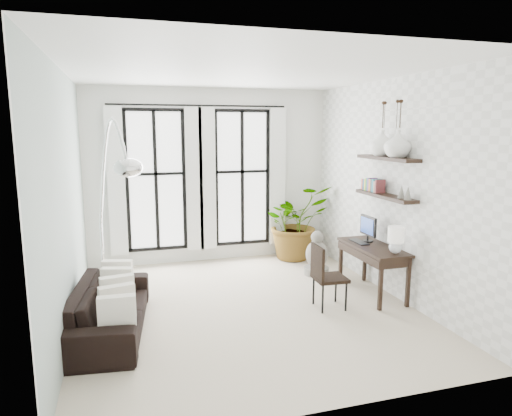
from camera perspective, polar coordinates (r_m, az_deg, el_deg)
name	(u,v)px	position (r m, az deg, el deg)	size (l,w,h in m)	color
floor	(246,307)	(6.54, -1.29, -12.32)	(5.00, 5.00, 0.00)	beige
ceiling	(245,71)	(6.10, -1.41, 16.74)	(5.00, 5.00, 0.00)	white
wall_left	(65,202)	(5.95, -22.75, 0.70)	(5.00, 5.00, 0.00)	#9BADA6
wall_right	(392,188)	(7.04, 16.65, 2.36)	(5.00, 5.00, 0.00)	white
wall_back	(210,176)	(8.54, -5.72, 3.97)	(4.50, 4.50, 0.00)	white
windows	(200,179)	(8.44, -6.96, 3.60)	(3.26, 0.13, 2.65)	white
wall_shelves	(384,180)	(6.95, 15.75, 3.37)	(0.25, 1.30, 0.60)	black
sofa	(110,308)	(6.00, -17.82, -11.84)	(2.05, 0.80, 0.60)	black
throw_pillows	(117,292)	(5.92, -16.94, -9.99)	(0.40, 1.52, 0.40)	white
plant	(295,222)	(8.77, 4.88, -1.74)	(1.28, 1.11, 1.43)	#2D7228
desk	(375,250)	(6.97, 14.60, -5.07)	(0.54, 1.28, 1.15)	black
desk_chair	(324,273)	(6.42, 8.56, -8.00)	(0.44, 0.44, 0.90)	black
arc_lamp	(112,166)	(6.18, -17.58, 5.07)	(0.77, 1.44, 2.61)	silver
buddha	(317,256)	(7.90, 7.60, -6.01)	(0.42, 0.42, 0.76)	gray
vase_a	(398,144)	(6.67, 17.29, 7.68)	(0.37, 0.37, 0.38)	white
vase_b	(382,143)	(7.00, 15.47, 7.85)	(0.37, 0.37, 0.38)	white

